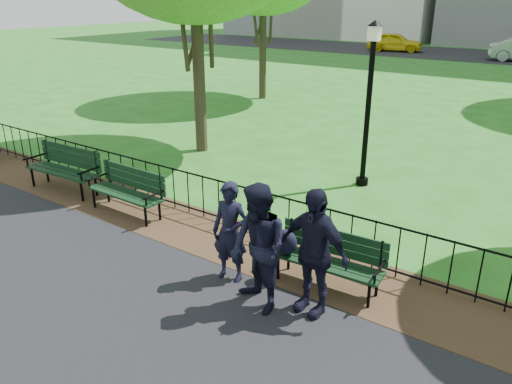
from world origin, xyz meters
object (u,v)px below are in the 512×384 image
Objects in this scene: park_bench_main at (312,249)px; park_bench_left_a at (128,186)px; lamppost at (369,100)px; park_bench_left_b at (65,164)px; person_mid at (258,249)px; person_right at (313,252)px; taxi at (395,42)px; person_left at (230,232)px.

park_bench_main is 4.35m from park_bench_left_a.
park_bench_main is at bearing -75.79° from lamppost.
person_mid is (6.20, -1.26, 0.31)m from park_bench_left_b.
person_right is 0.45× the size of taxi.
person_left is (5.40, -0.87, 0.18)m from park_bench_left_b.
person_mid reaches higher than person_left.
person_left reaches higher than taxi.
park_bench_left_b is 1.06× the size of person_mid.
person_left reaches higher than park_bench_left_b.
person_right is (0.37, -0.63, 0.35)m from park_bench_main.
park_bench_main is 0.47× the size of lamppost.
lamppost is (-1.13, 4.47, 1.42)m from park_bench_main.
park_bench_main is 6.49m from park_bench_left_b.
lamppost reaches higher than person_left.
person_mid is at bearing -142.33° from person_right.
person_left reaches higher than park_bench_left_a.
lamppost reaches higher than taxi.
lamppost is at bearing 123.44° from person_mid.
person_left is (-1.09, -0.61, 0.22)m from park_bench_main.
park_bench_left_b is 0.54× the size of lamppost.
person_left is 1.46m from person_right.
park_bench_left_b is at bearing 175.73° from taxi.
park_bench_left_a is 1.13× the size of person_left.
person_right is at bearing -11.85° from person_left.
park_bench_main is 4.83m from lamppost.
park_bench_main is 0.93× the size of person_right.
lamppost is at bearing 79.43° from person_left.
person_left is at bearing -154.01° from park_bench_main.
person_mid is at bearing -174.65° from taxi.
lamppost is 5.43m from person_right.
person_left is 0.39× the size of taxi.
park_bench_main is 1.10m from person_mid.
person_mid reaches higher than taxi.
lamppost is 5.23m from person_left.
person_mid is at bearing -37.25° from person_left.
person_mid is 0.75m from person_right.
lamppost reaches higher than person_mid.
taxi reaches higher than park_bench_left_b.
person_right reaches higher than park_bench_main.
park_bench_left_a is 0.44× the size of taxi.
person_left reaches higher than park_bench_main.
lamppost is 2.30× the size of person_left.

